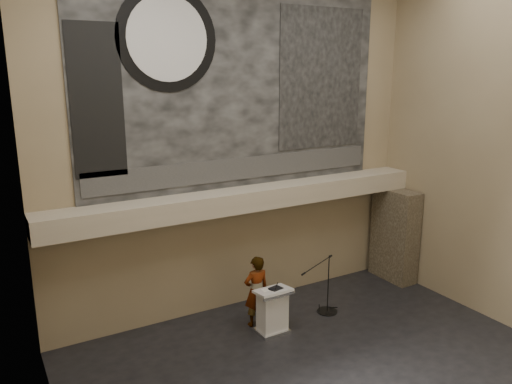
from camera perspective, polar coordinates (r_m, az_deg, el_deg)
floor at (r=10.80m, az=9.05°, el=-20.45°), size 10.00×10.00×0.00m
wall_back at (r=12.40m, az=-1.85°, el=5.49°), size 10.00×0.02×8.50m
wall_left at (r=7.11m, az=-22.71°, el=-2.01°), size 0.02×8.00×8.50m
soffit at (r=12.32m, az=-0.93°, el=-0.74°), size 10.00×0.80×0.50m
sprinkler_left at (r=11.69m, az=-7.69°, el=-3.10°), size 0.04×0.04×0.06m
sprinkler_right at (r=13.34m, az=6.34°, el=-0.92°), size 0.04×0.04×0.06m
banner at (r=12.25m, az=-1.83°, el=12.20°), size 8.00×0.05×5.00m
banner_text_strip at (r=12.44m, az=-1.68°, el=2.71°), size 7.76×0.02×0.55m
banner_clock_rim at (r=11.48m, az=-10.09°, el=16.88°), size 2.30×0.02×2.30m
banner_clock_face at (r=11.46m, az=-10.05°, el=16.88°), size 1.84×0.02×1.84m
banner_building_print at (r=13.51m, az=7.49°, el=12.68°), size 2.60×0.02×3.60m
banner_brick_print at (r=11.04m, az=-17.73°, el=9.81°), size 1.10×0.02×3.20m
stone_pier at (r=15.17m, az=15.57°, el=-4.72°), size 0.60×1.40×2.70m
lectern at (r=12.02m, az=1.88°, el=-13.40°), size 0.82×0.59×1.14m
binder at (r=11.76m, az=2.27°, el=-10.98°), size 0.33×0.29×0.04m
papers at (r=11.69m, az=1.28°, el=-11.22°), size 0.23×0.29×0.00m
speaker_person at (r=12.19m, az=0.03°, el=-11.26°), size 0.65×0.44×1.76m
mic_stand at (r=13.14m, az=8.06°, el=-12.54°), size 1.49×0.84×1.54m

